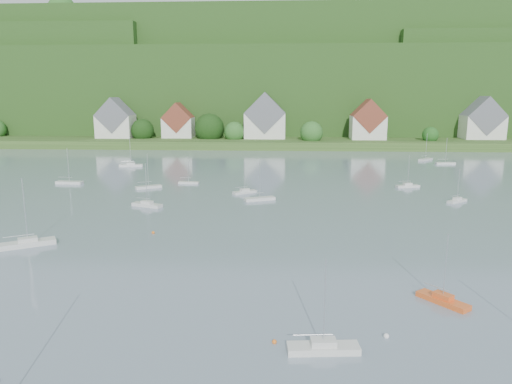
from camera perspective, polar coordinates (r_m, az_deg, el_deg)
far_shore_strip at (r=204.35m, az=-0.21°, el=6.32°), size 600.00×60.00×3.00m
forested_ridge at (r=271.99m, az=0.76°, el=12.11°), size 620.00×181.22×69.89m
village_building_0 at (r=201.95m, az=-16.38°, el=8.08°), size 14.00×10.40×16.00m
village_building_1 at (r=197.05m, az=-9.23°, el=8.09°), size 12.00×9.36×14.00m
village_building_2 at (r=191.53m, az=1.08°, el=8.60°), size 16.00×11.44×18.00m
village_building_3 at (r=192.25m, az=13.18°, el=8.06°), size 13.00×10.40×15.50m
village_building_4 at (r=208.47m, az=25.37°, el=7.56°), size 15.00×10.40×16.50m
near_sailboat_3 at (r=39.99m, az=8.02°, el=-17.79°), size 5.81×2.09×7.69m
near_sailboat_5 at (r=51.05m, az=21.37°, el=-11.80°), size 4.40×4.95×7.01m
near_sailboat_6 at (r=71.36m, az=-25.52°, el=-5.47°), size 6.85×5.24×9.26m
mooring_buoy_2 at (r=41.05m, az=2.20°, el=-17.53°), size 0.40×0.40×0.40m
mooring_buoy_3 at (r=71.91m, az=-12.15°, el=-4.85°), size 0.45×0.45×0.45m
mooring_buoy_4 at (r=43.19m, az=15.25°, el=-16.39°), size 0.49×0.49×0.49m
far_sailboat_cluster at (r=122.00m, az=1.28°, el=2.27°), size 206.40×72.50×8.71m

